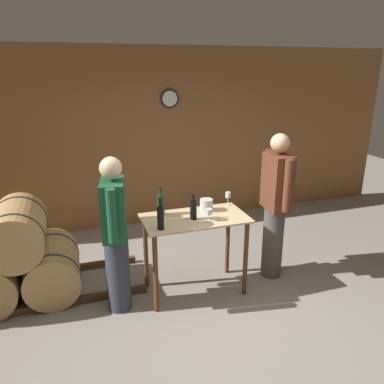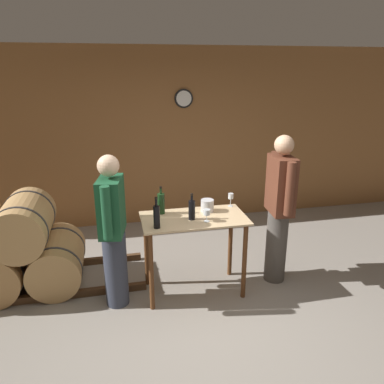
{
  "view_description": "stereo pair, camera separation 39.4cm",
  "coord_description": "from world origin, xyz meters",
  "px_view_note": "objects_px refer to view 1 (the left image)",
  "views": [
    {
      "loc": [
        -1.17,
        -2.88,
        2.38
      ],
      "look_at": [
        0.02,
        0.68,
        1.13
      ],
      "focal_mm": 35.0,
      "sensor_mm": 36.0,
      "label": 1
    },
    {
      "loc": [
        -0.79,
        -2.98,
        2.38
      ],
      "look_at": [
        0.02,
        0.68,
        1.13
      ],
      "focal_mm": 35.0,
      "sensor_mm": 36.0,
      "label": 2
    }
  ],
  "objects_px": {
    "wine_bottle_left": "(161,204)",
    "person_visitor_with_scarf": "(275,204)",
    "wine_glass_near_center": "(228,195)",
    "ice_bucket": "(206,205)",
    "person_host": "(115,233)",
    "wine_bottle_center": "(193,209)",
    "wine_bottle_far_left": "(161,217)",
    "wine_glass_near_left": "(209,212)"
  },
  "relations": [
    {
      "from": "wine_bottle_far_left",
      "to": "ice_bucket",
      "type": "xyz_separation_m",
      "value": [
        0.6,
        0.33,
        -0.06
      ]
    },
    {
      "from": "wine_glass_near_left",
      "to": "person_visitor_with_scarf",
      "type": "xyz_separation_m",
      "value": [
        0.88,
        0.17,
        -0.07
      ]
    },
    {
      "from": "wine_bottle_far_left",
      "to": "person_visitor_with_scarf",
      "type": "xyz_separation_m",
      "value": [
        1.4,
        0.22,
        -0.1
      ]
    },
    {
      "from": "wine_bottle_left",
      "to": "person_visitor_with_scarf",
      "type": "xyz_separation_m",
      "value": [
        1.3,
        -0.15,
        -0.09
      ]
    },
    {
      "from": "person_host",
      "to": "wine_bottle_left",
      "type": "bearing_deg",
      "value": 25.2
    },
    {
      "from": "wine_bottle_center",
      "to": "wine_glass_near_left",
      "type": "height_order",
      "value": "wine_bottle_center"
    },
    {
      "from": "wine_glass_near_center",
      "to": "person_host",
      "type": "distance_m",
      "value": 1.36
    },
    {
      "from": "wine_bottle_far_left",
      "to": "wine_bottle_left",
      "type": "distance_m",
      "value": 0.38
    },
    {
      "from": "wine_glass_near_left",
      "to": "wine_glass_near_center",
      "type": "bearing_deg",
      "value": 44.86
    },
    {
      "from": "wine_bottle_center",
      "to": "ice_bucket",
      "type": "height_order",
      "value": "wine_bottle_center"
    },
    {
      "from": "wine_bottle_far_left",
      "to": "wine_glass_near_left",
      "type": "height_order",
      "value": "wine_bottle_far_left"
    },
    {
      "from": "person_visitor_with_scarf",
      "to": "person_host",
      "type": "bearing_deg",
      "value": -177.1
    },
    {
      "from": "ice_bucket",
      "to": "person_host",
      "type": "height_order",
      "value": "person_host"
    },
    {
      "from": "ice_bucket",
      "to": "person_host",
      "type": "bearing_deg",
      "value": -168.72
    },
    {
      "from": "wine_bottle_far_left",
      "to": "wine_bottle_center",
      "type": "xyz_separation_m",
      "value": [
        0.38,
        0.14,
        -0.01
      ]
    },
    {
      "from": "person_host",
      "to": "person_visitor_with_scarf",
      "type": "relative_size",
      "value": 0.94
    },
    {
      "from": "wine_bottle_left",
      "to": "wine_bottle_far_left",
      "type": "bearing_deg",
      "value": -104.34
    },
    {
      "from": "person_host",
      "to": "wine_glass_near_left",
      "type": "bearing_deg",
      "value": -4.52
    },
    {
      "from": "wine_bottle_far_left",
      "to": "wine_bottle_center",
      "type": "height_order",
      "value": "wine_bottle_far_left"
    },
    {
      "from": "wine_bottle_far_left",
      "to": "wine_bottle_center",
      "type": "relative_size",
      "value": 1.13
    },
    {
      "from": "wine_glass_near_center",
      "to": "wine_bottle_left",
      "type": "bearing_deg",
      "value": -176.22
    },
    {
      "from": "wine_glass_near_left",
      "to": "wine_glass_near_center",
      "type": "height_order",
      "value": "wine_glass_near_center"
    },
    {
      "from": "wine_bottle_left",
      "to": "person_visitor_with_scarf",
      "type": "bearing_deg",
      "value": -6.72
    },
    {
      "from": "wine_bottle_left",
      "to": "wine_bottle_center",
      "type": "relative_size",
      "value": 1.08
    },
    {
      "from": "person_visitor_with_scarf",
      "to": "wine_bottle_far_left",
      "type": "bearing_deg",
      "value": -171.13
    },
    {
      "from": "wine_bottle_far_left",
      "to": "wine_glass_near_left",
      "type": "xyz_separation_m",
      "value": [
        0.52,
        0.05,
        -0.03
      ]
    },
    {
      "from": "wine_bottle_far_left",
      "to": "person_host",
      "type": "distance_m",
      "value": 0.47
    },
    {
      "from": "wine_bottle_far_left",
      "to": "wine_glass_near_center",
      "type": "height_order",
      "value": "wine_bottle_far_left"
    },
    {
      "from": "wine_bottle_center",
      "to": "ice_bucket",
      "type": "relative_size",
      "value": 2.01
    },
    {
      "from": "wine_glass_near_center",
      "to": "person_visitor_with_scarf",
      "type": "xyz_separation_m",
      "value": [
        0.5,
        -0.21,
        -0.09
      ]
    },
    {
      "from": "wine_bottle_far_left",
      "to": "ice_bucket",
      "type": "relative_size",
      "value": 2.27
    },
    {
      "from": "wine_bottle_left",
      "to": "person_host",
      "type": "relative_size",
      "value": 0.19
    },
    {
      "from": "person_host",
      "to": "wine_bottle_far_left",
      "type": "bearing_deg",
      "value": -16.39
    },
    {
      "from": "wine_bottle_left",
      "to": "wine_glass_near_left",
      "type": "distance_m",
      "value": 0.53
    },
    {
      "from": "wine_bottle_left",
      "to": "wine_bottle_center",
      "type": "height_order",
      "value": "wine_bottle_left"
    },
    {
      "from": "ice_bucket",
      "to": "person_visitor_with_scarf",
      "type": "height_order",
      "value": "person_visitor_with_scarf"
    },
    {
      "from": "wine_glass_near_center",
      "to": "ice_bucket",
      "type": "xyz_separation_m",
      "value": [
        -0.3,
        -0.09,
        -0.05
      ]
    },
    {
      "from": "wine_bottle_far_left",
      "to": "wine_bottle_left",
      "type": "xyz_separation_m",
      "value": [
        0.09,
        0.37,
        -0.01
      ]
    },
    {
      "from": "wine_bottle_far_left",
      "to": "wine_glass_near_left",
      "type": "bearing_deg",
      "value": 5.59
    },
    {
      "from": "person_host",
      "to": "person_visitor_with_scarf",
      "type": "xyz_separation_m",
      "value": [
        1.82,
        0.09,
        0.06
      ]
    },
    {
      "from": "wine_bottle_left",
      "to": "person_visitor_with_scarf",
      "type": "relative_size",
      "value": 0.18
    },
    {
      "from": "wine_glass_near_left",
      "to": "person_visitor_with_scarf",
      "type": "relative_size",
      "value": 0.08
    }
  ]
}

